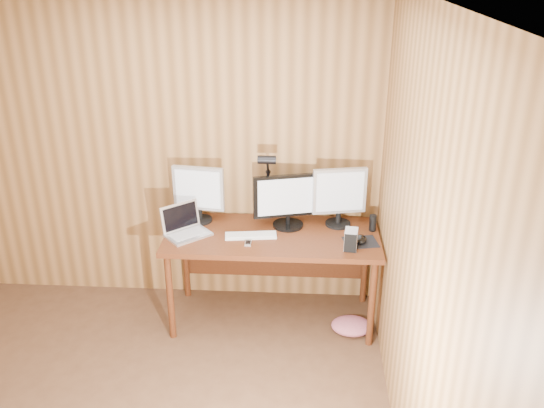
# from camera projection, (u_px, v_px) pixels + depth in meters

# --- Properties ---
(room_shell) EXTENTS (4.00, 4.00, 4.00)m
(room_shell) POSITION_uv_depth(u_px,v_px,m) (52.00, 291.00, 2.67)
(room_shell) COLOR #4F321E
(room_shell) RESTS_ON ground
(desk) EXTENTS (1.60, 0.70, 0.75)m
(desk) POSITION_uv_depth(u_px,v_px,m) (273.00, 244.00, 4.43)
(desk) COLOR #4D2310
(desk) RESTS_ON floor
(monitor_center) EXTENTS (0.53, 0.24, 0.42)m
(monitor_center) POSITION_uv_depth(u_px,v_px,m) (288.00, 200.00, 4.35)
(monitor_center) COLOR black
(monitor_center) RESTS_ON desk
(monitor_left) EXTENTS (0.40, 0.19, 0.45)m
(monitor_left) POSITION_uv_depth(u_px,v_px,m) (199.00, 192.00, 4.42)
(monitor_left) COLOR black
(monitor_left) RESTS_ON desk
(monitor_right) EXTENTS (0.41, 0.19, 0.46)m
(monitor_right) POSITION_uv_depth(u_px,v_px,m) (339.00, 195.00, 4.36)
(monitor_right) COLOR black
(monitor_right) RESTS_ON desk
(laptop) EXTENTS (0.39, 0.39, 0.22)m
(laptop) POSITION_uv_depth(u_px,v_px,m) (185.00, 227.00, 4.30)
(laptop) COLOR silver
(laptop) RESTS_ON desk
(keyboard) EXTENTS (0.39, 0.16, 0.02)m
(keyboard) POSITION_uv_depth(u_px,v_px,m) (251.00, 235.00, 4.27)
(keyboard) COLOR white
(keyboard) RESTS_ON desk
(mousepad) EXTENTS (0.27, 0.24, 0.00)m
(mousepad) POSITION_uv_depth(u_px,v_px,m) (361.00, 242.00, 4.19)
(mousepad) COLOR black
(mousepad) RESTS_ON desk
(mouse) EXTENTS (0.12, 0.14, 0.04)m
(mouse) POSITION_uv_depth(u_px,v_px,m) (361.00, 239.00, 4.18)
(mouse) COLOR black
(mouse) RESTS_ON mousepad
(hard_drive) EXTENTS (0.11, 0.14, 0.14)m
(hard_drive) POSITION_uv_depth(u_px,v_px,m) (351.00, 240.00, 4.08)
(hard_drive) COLOR silver
(hard_drive) RESTS_ON desk
(phone) EXTENTS (0.05, 0.09, 0.01)m
(phone) POSITION_uv_depth(u_px,v_px,m) (248.00, 243.00, 4.17)
(phone) COLOR silver
(phone) RESTS_ON desk
(speaker) EXTENTS (0.05, 0.05, 0.13)m
(speaker) POSITION_uv_depth(u_px,v_px,m) (373.00, 223.00, 4.34)
(speaker) COLOR black
(speaker) RESTS_ON desk
(desk_lamp) EXTENTS (0.14, 0.20, 0.60)m
(desk_lamp) POSITION_uv_depth(u_px,v_px,m) (267.00, 177.00, 4.38)
(desk_lamp) COLOR black
(desk_lamp) RESTS_ON desk
(fabric_pile) EXTENTS (0.35, 0.31, 0.10)m
(fabric_pile) POSITION_uv_depth(u_px,v_px,m) (351.00, 326.00, 4.43)
(fabric_pile) COLOR #B9596A
(fabric_pile) RESTS_ON floor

